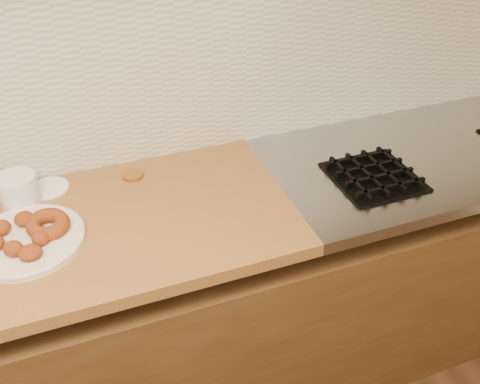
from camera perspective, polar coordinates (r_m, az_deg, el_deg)
wall_back at (r=1.56m, az=-18.02°, el=17.15°), size 4.00×0.02×2.70m
base_cabinet at (r=1.85m, az=-11.41°, el=-15.44°), size 3.60×0.60×0.77m
stovetop at (r=1.93m, az=22.08°, el=4.31°), size 1.30×0.62×0.04m
backsplash at (r=1.60m, az=-16.98°, el=11.97°), size 3.60×0.02×0.60m
burner_grates at (r=1.85m, az=23.22°, el=3.77°), size 0.91×0.26×0.03m
donut_plate at (r=1.47m, az=-22.79°, el=-5.05°), size 0.30×0.30×0.02m
ring_donut at (r=1.46m, az=-20.79°, el=-3.40°), size 0.16×0.16×0.05m
fried_dough_chunks at (r=1.45m, az=-23.96°, el=-4.76°), size 0.19×0.21×0.04m
plastic_tub at (r=1.61m, az=-23.59°, el=0.20°), size 0.12×0.12×0.09m
tub_lid at (r=1.67m, az=-20.64°, el=0.40°), size 0.13×0.13×0.01m
brass_jar_lid at (r=1.65m, az=-11.97°, el=1.87°), size 0.07×0.07×0.01m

